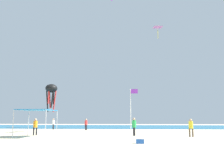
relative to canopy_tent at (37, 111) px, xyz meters
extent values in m
cube|color=beige|center=(5.31, -1.38, -2.53)|extent=(110.00, 110.00, 0.10)
cube|color=#1E6B93|center=(5.31, 30.04, -2.46)|extent=(110.00, 24.77, 0.03)
cylinder|color=#B2B2B7|center=(-1.51, -1.61, -1.20)|extent=(0.07, 0.07, 2.55)
cylinder|color=#B2B2B7|center=(1.51, -1.61, -1.20)|extent=(0.07, 0.07, 2.55)
cylinder|color=#B2B2B7|center=(-1.51, 1.61, -1.20)|extent=(0.07, 0.07, 2.55)
cylinder|color=#B2B2B7|center=(1.51, 1.61, -1.20)|extent=(0.07, 0.07, 2.55)
cube|color=#1972B7|center=(0.00, 0.00, 0.10)|extent=(3.09, 3.29, 0.06)
cylinder|color=brown|center=(15.03, 1.23, -2.08)|extent=(0.16, 0.16, 0.80)
cylinder|color=brown|center=(14.78, 1.43, -2.08)|extent=(0.16, 0.16, 0.80)
cylinder|color=yellow|center=(14.91, 1.33, -1.34)|extent=(0.42, 0.42, 0.69)
sphere|color=tan|center=(14.91, 1.33, -0.86)|extent=(0.26, 0.26, 0.26)
cylinder|color=black|center=(2.15, 13.78, -2.08)|extent=(0.15, 0.15, 0.79)
cylinder|color=black|center=(2.37, 13.56, -2.08)|extent=(0.15, 0.15, 0.79)
cylinder|color=red|center=(2.26, 13.67, -1.35)|extent=(0.41, 0.41, 0.69)
sphere|color=tan|center=(2.26, 13.67, -0.87)|extent=(0.26, 0.26, 0.26)
cylinder|color=black|center=(9.46, 2.30, -2.06)|extent=(0.16, 0.16, 0.83)
cylinder|color=black|center=(9.39, 2.62, -2.06)|extent=(0.16, 0.16, 0.83)
cylinder|color=green|center=(9.43, 2.46, -1.28)|extent=(0.43, 0.43, 0.72)
sphere|color=tan|center=(9.43, 2.46, -0.78)|extent=(0.27, 0.27, 0.27)
cylinder|color=black|center=(-0.96, 2.48, -2.07)|extent=(0.16, 0.16, 0.81)
cylinder|color=black|center=(-1.17, 2.24, -2.07)|extent=(0.16, 0.16, 0.81)
cylinder|color=orange|center=(-1.06, 2.36, -1.32)|extent=(0.42, 0.42, 0.70)
sphere|color=tan|center=(-1.06, 2.36, -0.83)|extent=(0.26, 0.26, 0.26)
cylinder|color=black|center=(-3.46, 15.60, -2.07)|extent=(0.16, 0.16, 0.81)
cylinder|color=black|center=(-3.43, 15.28, -2.07)|extent=(0.16, 0.16, 0.81)
cylinder|color=white|center=(-3.45, 15.44, -1.32)|extent=(0.42, 0.42, 0.70)
sphere|color=tan|center=(-3.45, 15.44, -0.83)|extent=(0.26, 0.26, 0.26)
cylinder|color=silver|center=(9.09, -3.77, -0.45)|extent=(0.06, 0.06, 4.06)
cube|color=purple|center=(9.39, -3.77, 1.41)|extent=(0.55, 0.02, 0.35)
cube|color=blue|center=(9.72, -5.21, -2.32)|extent=(0.56, 0.36, 0.32)
cube|color=white|center=(9.72, -5.21, -2.14)|extent=(0.57, 0.37, 0.03)
cube|color=pink|center=(14.67, 22.67, 17.27)|extent=(1.88, 1.87, 0.23)
cylinder|color=yellow|center=(14.67, 22.67, 15.85)|extent=(0.09, 0.09, 1.82)
ellipsoid|color=black|center=(-6.67, 23.12, 5.28)|extent=(3.08, 3.08, 1.70)
cylinder|color=black|center=(-6.39, 23.78, 3.45)|extent=(0.36, 0.50, 2.63)
cylinder|color=red|center=(-7.11, 23.70, 3.06)|extent=(0.46, 0.53, 3.41)
cylinder|color=black|center=(-7.39, 23.04, 2.67)|extent=(0.67, 0.31, 4.19)
cylinder|color=red|center=(-6.96, 22.46, 3.45)|extent=(0.36, 0.50, 2.63)
cylinder|color=black|center=(-6.24, 22.55, 3.06)|extent=(0.46, 0.53, 3.41)
cylinder|color=red|center=(-5.96, 23.21, 2.67)|extent=(0.67, 0.31, 4.19)
camera|label=1|loc=(9.08, -22.24, -0.73)|focal=37.56mm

